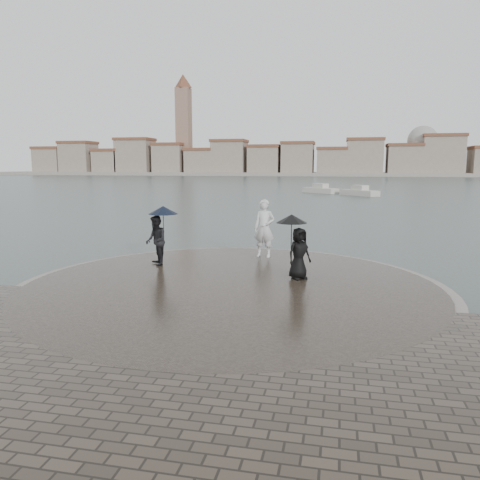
# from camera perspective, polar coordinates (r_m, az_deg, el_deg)

# --- Properties ---
(ground) EXTENTS (400.00, 400.00, 0.00)m
(ground) POSITION_cam_1_polar(r_m,az_deg,el_deg) (10.52, -5.57, -11.92)
(ground) COLOR #2B3835
(ground) RESTS_ON ground
(kerb_ring) EXTENTS (12.50, 12.50, 0.32)m
(kerb_ring) POSITION_cam_1_polar(r_m,az_deg,el_deg) (13.69, -1.14, -6.19)
(kerb_ring) COLOR gray
(kerb_ring) RESTS_ON ground
(quay_tip) EXTENTS (11.90, 11.90, 0.36)m
(quay_tip) POSITION_cam_1_polar(r_m,az_deg,el_deg) (13.68, -1.14, -6.10)
(quay_tip) COLOR #2D261E
(quay_tip) RESTS_ON ground
(statue) EXTENTS (0.85, 0.62, 2.16)m
(statue) POSITION_cam_1_polar(r_m,az_deg,el_deg) (17.48, 2.98, 1.44)
(statue) COLOR silver
(statue) RESTS_ON quay_tip
(visitor_left) EXTENTS (1.26, 1.14, 2.04)m
(visitor_left) POSITION_cam_1_polar(r_m,az_deg,el_deg) (16.24, -10.01, 0.82)
(visitor_left) COLOR black
(visitor_left) RESTS_ON quay_tip
(visitor_right) EXTENTS (1.18, 1.02, 1.95)m
(visitor_right) POSITION_cam_1_polar(r_m,az_deg,el_deg) (14.17, 6.94, -0.40)
(visitor_right) COLOR black
(visitor_right) RESTS_ON quay_tip
(far_skyline) EXTENTS (260.00, 20.00, 37.00)m
(far_skyline) POSITION_cam_1_polar(r_m,az_deg,el_deg) (170.33, 9.01, 9.61)
(far_skyline) COLOR gray
(far_skyline) RESTS_ON ground
(boats) EXTENTS (30.13, 19.57, 1.50)m
(boats) POSITION_cam_1_polar(r_m,az_deg,el_deg) (59.06, 19.20, 5.31)
(boats) COLOR #BBB6A8
(boats) RESTS_ON ground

